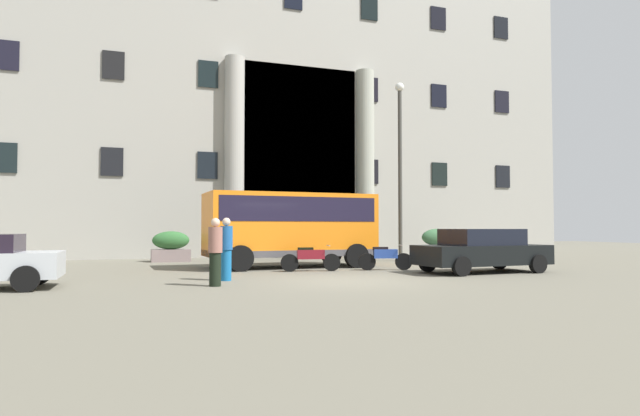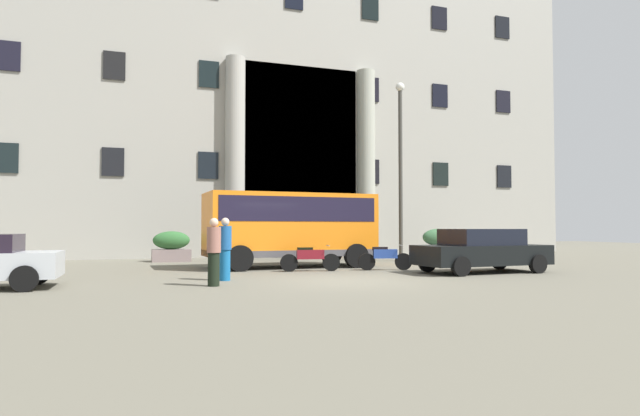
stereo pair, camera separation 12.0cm
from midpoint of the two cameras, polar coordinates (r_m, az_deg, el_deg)
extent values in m
cube|color=#666254|center=(15.18, 2.76, -8.01)|extent=(80.00, 64.00, 0.12)
cube|color=#9D9A90|center=(33.22, -9.08, 13.59)|extent=(38.95, 9.00, 20.94)
cube|color=black|center=(28.54, -2.19, 5.11)|extent=(6.22, 0.12, 10.15)
cylinder|color=#9E9C94|center=(27.39, -9.26, 5.43)|extent=(1.00, 1.00, 10.15)
cylinder|color=#9B9E8F|center=(29.51, 4.72, 4.87)|extent=(1.00, 1.00, 10.15)
cube|color=black|center=(27.66, -30.72, 4.64)|extent=(1.00, 0.08, 1.35)
cube|color=black|center=(27.14, -21.43, 4.62)|extent=(1.00, 0.08, 1.35)
cube|color=black|center=(27.34, -12.04, 4.47)|extent=(1.00, 0.08, 1.35)
cube|color=black|center=(29.81, 5.23, 3.90)|extent=(1.00, 0.08, 1.35)
cube|color=black|center=(31.92, 12.53, 3.54)|extent=(1.00, 0.08, 1.35)
cube|color=black|center=(34.47, 18.83, 3.19)|extent=(1.00, 0.08, 1.35)
cube|color=black|center=(28.54, -30.54, 13.87)|extent=(1.00, 0.08, 1.35)
cube|color=black|center=(28.04, -21.30, 14.01)|extent=(1.00, 0.08, 1.35)
cube|color=black|center=(28.24, -11.96, 13.80)|extent=(1.00, 0.08, 1.35)
cube|color=black|center=(30.63, 5.20, 12.50)|extent=(1.00, 0.08, 1.35)
cube|color=black|center=(32.69, 12.47, 11.60)|extent=(1.00, 0.08, 1.35)
cube|color=black|center=(35.19, 18.74, 10.68)|extent=(1.00, 0.08, 1.35)
cube|color=black|center=(32.10, 5.18, 20.48)|extent=(1.00, 0.08, 1.35)
cube|color=black|center=(34.07, 12.40, 19.15)|extent=(1.00, 0.08, 1.35)
cube|color=black|center=(36.47, 18.65, 17.76)|extent=(1.00, 0.08, 1.35)
cube|color=orange|center=(20.27, -3.38, -1.78)|extent=(6.37, 2.68, 2.32)
cube|color=black|center=(20.28, -3.37, -0.21)|extent=(5.99, 2.69, 0.89)
cube|color=black|center=(21.44, 4.45, -0.82)|extent=(0.14, 2.04, 1.11)
cube|color=#4B494C|center=(20.29, -3.38, -4.73)|extent=(6.37, 2.72, 0.24)
cylinder|color=black|center=(22.21, 1.03, -4.81)|extent=(0.91, 0.32, 0.90)
cylinder|color=black|center=(19.99, 3.73, -5.11)|extent=(0.91, 0.32, 0.90)
cylinder|color=black|center=(20.91, -10.19, -4.95)|extent=(0.91, 0.32, 0.90)
cylinder|color=black|center=(18.54, -8.68, -5.33)|extent=(0.91, 0.32, 0.90)
cylinder|color=#969818|center=(23.69, 5.58, -2.87)|extent=(0.08, 0.08, 2.35)
cube|color=yellow|center=(23.67, 5.61, -0.63)|extent=(0.44, 0.03, 0.60)
cube|color=slate|center=(25.90, 0.00, -4.77)|extent=(1.83, 0.96, 0.58)
ellipsoid|color=#234422|center=(25.88, 0.00, -2.94)|extent=(1.75, 0.86, 1.08)
cube|color=gray|center=(24.56, -15.78, -4.90)|extent=(1.66, 0.91, 0.53)
ellipsoid|color=#2F622F|center=(24.53, -15.76, -3.34)|extent=(1.59, 0.82, 0.80)
cube|color=slate|center=(28.60, 12.30, -4.50)|extent=(1.86, 0.86, 0.55)
ellipsoid|color=#37613D|center=(28.57, 12.29, -3.06)|extent=(1.79, 0.78, 0.89)
cube|color=black|center=(18.72, 16.71, -4.79)|extent=(4.56, 2.05, 0.65)
cube|color=black|center=(18.70, 16.70, -2.98)|extent=(2.49, 1.74, 0.54)
cylinder|color=black|center=(20.41, 18.44, -5.34)|extent=(0.63, 0.23, 0.62)
cylinder|color=black|center=(19.04, 22.07, -5.54)|extent=(0.63, 0.23, 0.62)
cylinder|color=black|center=(18.59, 11.24, -5.74)|extent=(0.63, 0.23, 0.62)
cylinder|color=black|center=(17.07, 14.67, -6.04)|extent=(0.63, 0.23, 0.62)
cylinder|color=black|center=(16.03, -28.02, -6.13)|extent=(0.62, 0.21, 0.62)
cylinder|color=black|center=(14.33, -29.12, -6.62)|extent=(0.62, 0.21, 0.62)
cylinder|color=black|center=(19.15, 8.75, -5.67)|extent=(0.61, 0.25, 0.60)
cylinder|color=black|center=(18.90, 4.87, -5.74)|extent=(0.61, 0.27, 0.60)
cube|color=#274598|center=(19.00, 6.82, -4.87)|extent=(0.87, 0.45, 0.32)
cube|color=black|center=(18.96, 6.28, -4.33)|extent=(0.55, 0.33, 0.12)
cylinder|color=#A5A5A8|center=(19.10, 8.43, -3.94)|extent=(0.17, 0.54, 0.03)
cylinder|color=black|center=(18.52, 1.07, -5.82)|extent=(0.61, 0.19, 0.60)
cylinder|color=black|center=(18.28, -3.46, -5.87)|extent=(0.61, 0.21, 0.60)
cube|color=maroon|center=(18.37, -1.18, -4.98)|extent=(0.96, 0.38, 0.32)
cube|color=black|center=(18.33, -1.74, -4.42)|extent=(0.54, 0.28, 0.12)
cylinder|color=#A5A5A8|center=(18.47, 0.71, -4.03)|extent=(0.12, 0.55, 0.03)
cylinder|color=black|center=(14.05, -11.37, -6.45)|extent=(0.30, 0.30, 0.86)
cylinder|color=#905E51|center=(14.01, -11.34, -3.34)|extent=(0.36, 0.36, 0.66)
sphere|color=#D5B093|center=(14.01, -11.33, -1.52)|extent=(0.23, 0.23, 0.23)
cylinder|color=#145A93|center=(15.45, -10.21, -6.03)|extent=(0.30, 0.30, 0.87)
cylinder|color=#1A4F8C|center=(15.42, -10.19, -3.15)|extent=(0.36, 0.36, 0.67)
sphere|color=beige|center=(15.41, -10.18, -1.47)|extent=(0.23, 0.23, 0.23)
cylinder|color=#3E3D38|center=(24.55, 8.41, 3.46)|extent=(0.18, 0.18, 7.74)
sphere|color=silver|center=(25.26, 8.36, 12.65)|extent=(0.40, 0.40, 0.40)
camera|label=1|loc=(0.06, -90.16, 0.01)|focal=29.99mm
camera|label=2|loc=(0.06, 89.84, -0.01)|focal=29.99mm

